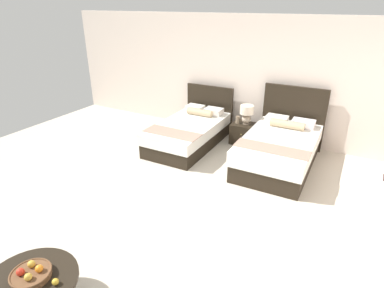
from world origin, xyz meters
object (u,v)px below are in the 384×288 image
at_px(vase, 238,120).
at_px(coffee_table, 30,288).
at_px(bed_near_window, 190,132).
at_px(nightstand, 245,134).
at_px(loose_apple, 55,282).
at_px(fruit_bowl, 31,274).
at_px(table_lamp, 247,113).
at_px(bed_near_corner, 279,149).

xyz_separation_m(vase, coffee_table, (-0.20, -5.08, -0.23)).
distance_m(bed_near_window, nightstand, 1.24).
bearing_deg(loose_apple, bed_near_window, 102.30).
distance_m(vase, fruit_bowl, 5.04).
distance_m(nightstand, coffee_table, 5.13).
bearing_deg(table_lamp, nightstand, -90.00).
bearing_deg(nightstand, bed_near_corner, -34.43).
xyz_separation_m(bed_near_window, vase, (0.88, 0.61, 0.25)).
bearing_deg(loose_apple, nightstand, 88.81).
bearing_deg(bed_near_window, coffee_table, -81.33).
xyz_separation_m(nightstand, coffee_table, (-0.37, -5.12, 0.08)).
height_order(nightstand, table_lamp, table_lamp).
xyz_separation_m(bed_near_window, nightstand, (1.05, 0.65, -0.07)).
bearing_deg(bed_near_window, fruit_bowl, -81.38).
bearing_deg(coffee_table, vase, 87.77).
distance_m(bed_near_corner, fruit_bowl, 4.62).
height_order(bed_near_window, table_lamp, bed_near_window).
distance_m(bed_near_corner, table_lamp, 1.22).
relative_size(bed_near_window, table_lamp, 5.19).
height_order(bed_near_window, coffee_table, bed_near_window).
height_order(bed_near_corner, table_lamp, bed_near_corner).
height_order(bed_near_window, vase, bed_near_window).
distance_m(table_lamp, coffee_table, 5.17).
relative_size(bed_near_corner, table_lamp, 5.17).
xyz_separation_m(table_lamp, fruit_bowl, (-0.38, -5.09, -0.27)).
bearing_deg(fruit_bowl, loose_apple, 12.72).
bearing_deg(table_lamp, fruit_bowl, -94.31).
height_order(bed_near_corner, loose_apple, bed_near_corner).
relative_size(bed_near_window, vase, 13.06).
bearing_deg(nightstand, table_lamp, 90.00).
bearing_deg(table_lamp, loose_apple, -91.18).
height_order(nightstand, coffee_table, nightstand).
distance_m(vase, coffee_table, 5.09).
bearing_deg(bed_near_window, nightstand, 31.69).
bearing_deg(fruit_bowl, table_lamp, 85.69).
xyz_separation_m(bed_near_corner, table_lamp, (-0.95, 0.67, 0.38)).
distance_m(bed_near_corner, coffee_table, 4.66).
relative_size(vase, coffee_table, 0.18).
distance_m(table_lamp, fruit_bowl, 5.11).
relative_size(vase, loose_apple, 2.48).
distance_m(bed_near_window, loose_apple, 4.46).
xyz_separation_m(coffee_table, fruit_bowl, (-0.01, 0.05, 0.14)).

